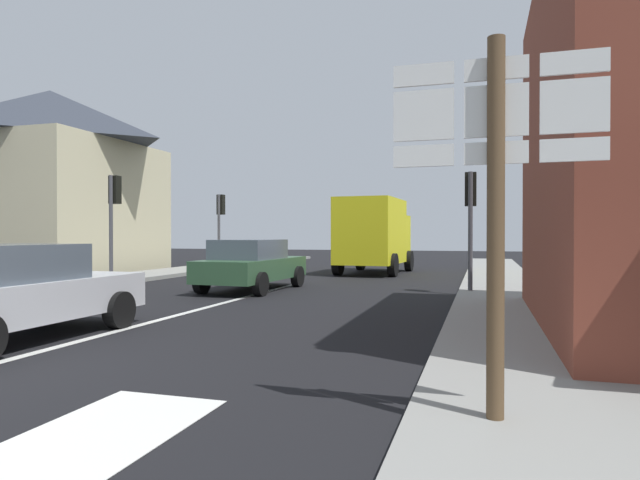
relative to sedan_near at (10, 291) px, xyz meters
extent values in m
plane|color=black|center=(1.03, 8.13, -0.76)|extent=(80.00, 80.00, 0.00)
cube|color=gray|center=(7.39, 6.13, -0.69)|extent=(2.28, 44.00, 0.14)
cube|color=gray|center=(-5.34, 6.13, -0.69)|extent=(2.28, 44.00, 0.14)
cube|color=silver|center=(1.03, 4.13, -0.75)|extent=(0.16, 12.00, 0.01)
cube|color=silver|center=(3.90, -2.87, -0.75)|extent=(1.20, 2.20, 0.01)
cube|color=beige|center=(-11.11, 12.69, 2.00)|extent=(7.35, 7.26, 5.52)
pyramid|color=#2D333D|center=(-11.11, 12.69, 5.93)|extent=(7.72, 7.62, 2.33)
cube|color=beige|center=(-11.11, 16.92, -0.41)|extent=(4.41, 1.20, 0.70)
cube|color=#B7BABF|center=(0.00, 0.07, -0.14)|extent=(1.75, 4.20, 0.60)
cube|color=#47515B|center=(0.00, -0.18, 0.43)|extent=(1.55, 2.10, 0.55)
cylinder|color=black|center=(-0.88, 1.42, -0.44)|extent=(0.22, 0.64, 0.64)
cylinder|color=black|center=(0.87, 1.42, -0.44)|extent=(0.22, 0.64, 0.64)
cube|color=#2D5133|center=(0.47, 8.00, -0.14)|extent=(1.90, 4.26, 0.60)
cube|color=#47515B|center=(0.46, 7.75, 0.43)|extent=(1.62, 2.15, 0.55)
cylinder|color=black|center=(-0.36, 9.38, -0.44)|extent=(0.24, 0.65, 0.64)
cylinder|color=black|center=(1.39, 9.32, -0.44)|extent=(0.24, 0.65, 0.64)
cylinder|color=black|center=(-0.46, 6.68, -0.44)|extent=(0.24, 0.65, 0.64)
cylinder|color=black|center=(1.29, 6.62, -0.44)|extent=(0.24, 0.65, 0.64)
cube|color=yellow|center=(2.54, 15.08, 0.99)|extent=(2.38, 3.80, 2.60)
cube|color=yellow|center=(2.66, 17.58, 0.69)|extent=(2.15, 1.40, 2.00)
cube|color=#47515B|center=(2.66, 17.63, 1.49)|extent=(1.76, 0.19, 0.70)
cylinder|color=black|center=(1.56, 17.58, -0.31)|extent=(0.32, 0.91, 0.90)
cylinder|color=black|center=(3.76, 17.48, -0.31)|extent=(0.32, 0.91, 0.90)
cylinder|color=black|center=(1.39, 14.19, -0.31)|extent=(0.32, 0.91, 0.90)
cylinder|color=black|center=(3.59, 14.08, -0.31)|extent=(0.32, 0.91, 0.90)
cylinder|color=brown|center=(6.97, -1.95, 0.84)|extent=(0.14, 0.14, 3.20)
cube|color=white|center=(6.39, -1.90, 2.20)|extent=(0.50, 0.03, 0.18)
cube|color=black|center=(6.39, -1.88, 2.20)|extent=(0.43, 0.01, 0.13)
cube|color=white|center=(6.39, -1.90, 1.86)|extent=(0.50, 0.03, 0.42)
cube|color=black|center=(6.39, -1.88, 1.86)|extent=(0.43, 0.01, 0.32)
cube|color=white|center=(6.39, -1.90, 1.52)|extent=(0.50, 0.03, 0.18)
cube|color=black|center=(6.39, -1.88, 1.52)|extent=(0.43, 0.01, 0.13)
cube|color=white|center=(6.97, -1.90, 2.20)|extent=(0.50, 0.03, 0.18)
cube|color=black|center=(6.97, -1.88, 2.20)|extent=(0.43, 0.01, 0.13)
cube|color=white|center=(6.97, -1.90, 1.86)|extent=(0.50, 0.03, 0.42)
cube|color=black|center=(6.97, -1.88, 1.86)|extent=(0.43, 0.01, 0.32)
cube|color=white|center=(6.97, -1.90, 1.52)|extent=(0.50, 0.03, 0.18)
cube|color=black|center=(6.97, -1.88, 1.52)|extent=(0.43, 0.01, 0.13)
cube|color=white|center=(7.55, -1.90, 2.20)|extent=(0.50, 0.03, 0.18)
cube|color=black|center=(7.55, -1.88, 2.20)|extent=(0.43, 0.01, 0.13)
cube|color=white|center=(7.55, -1.90, 1.86)|extent=(0.50, 0.03, 0.42)
cube|color=black|center=(7.55, -1.88, 1.86)|extent=(0.43, 0.01, 0.32)
cube|color=white|center=(7.55, -1.90, 1.52)|extent=(0.50, 0.03, 0.18)
cube|color=black|center=(7.55, -1.88, 1.52)|extent=(0.43, 0.01, 0.13)
cylinder|color=#47474C|center=(-4.50, 8.14, 0.99)|extent=(0.12, 0.12, 3.51)
cube|color=black|center=(-4.50, 8.34, 2.30)|extent=(0.30, 0.28, 0.90)
sphere|color=#360303|center=(-4.50, 8.48, 2.57)|extent=(0.18, 0.18, 0.18)
sphere|color=#3C2303|center=(-4.50, 8.48, 2.29)|extent=(0.18, 0.18, 0.18)
sphere|color=#0CA526|center=(-4.50, 8.48, 2.01)|extent=(0.18, 0.18, 0.18)
cylinder|color=#47474C|center=(-4.50, 15.53, 0.95)|extent=(0.12, 0.12, 3.42)
cube|color=black|center=(-4.50, 15.73, 2.20)|extent=(0.30, 0.28, 0.90)
sphere|color=#360303|center=(-4.50, 15.87, 2.47)|extent=(0.18, 0.18, 0.18)
sphere|color=#3C2303|center=(-4.50, 15.87, 2.19)|extent=(0.18, 0.18, 0.18)
sphere|color=#0CA526|center=(-4.50, 15.87, 1.91)|extent=(0.18, 0.18, 0.18)
cylinder|color=#47474C|center=(6.55, 8.38, 0.88)|extent=(0.12, 0.12, 3.28)
cube|color=black|center=(6.55, 8.58, 2.07)|extent=(0.30, 0.28, 0.90)
sphere|color=#360303|center=(6.55, 8.72, 2.34)|extent=(0.18, 0.18, 0.18)
sphere|color=#3C2303|center=(6.55, 8.72, 2.06)|extent=(0.18, 0.18, 0.18)
sphere|color=#0CA526|center=(6.55, 8.72, 1.78)|extent=(0.18, 0.18, 0.18)
camera|label=1|loc=(6.87, -6.52, 0.86)|focal=30.52mm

